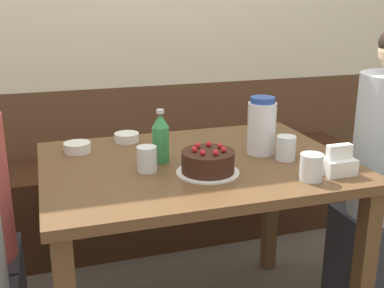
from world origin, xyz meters
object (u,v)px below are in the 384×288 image
glass_shot_small (311,167)px  water_pitcher (262,126)px  bench_seat (150,200)px  soju_bottle (161,138)px  napkin_holder (338,163)px  birthday_cake (209,162)px  glass_water_tall (147,159)px  bowl_soup_white (127,137)px  bowl_rice_small (77,147)px  glass_tumbler_short (286,148)px

glass_shot_small → water_pitcher: bearing=96.5°
bench_seat → soju_bottle: size_ratio=12.25×
soju_bottle → napkin_holder: size_ratio=1.79×
birthday_cake → napkin_holder: 0.44m
glass_water_tall → glass_shot_small: 0.56m
bowl_soup_white → glass_water_tall: 0.37m
bowl_rice_small → glass_shot_small: size_ratio=1.16×
bowl_rice_small → bowl_soup_white: bearing=21.7°
bowl_rice_small → glass_water_tall: (0.21, -0.29, 0.03)m
bowl_rice_small → glass_shot_small: glass_shot_small is taller
birthday_cake → napkin_holder: (0.42, -0.14, -0.00)m
napkin_holder → bowl_rice_small: napkin_holder is taller
bench_seat → bowl_soup_white: size_ratio=23.45×
birthday_cake → soju_bottle: soju_bottle is taller
glass_water_tall → soju_bottle: bearing=48.6°
bench_seat → bowl_soup_white: bearing=-111.4°
birthday_cake → bowl_rice_small: birthday_cake is taller
napkin_holder → glass_water_tall: 0.66m
bench_seat → bowl_soup_white: 0.76m
water_pitcher → glass_tumbler_short: size_ratio=2.44×
soju_bottle → bench_seat: bearing=81.1°
water_pitcher → bowl_rice_small: size_ratio=2.11×
bench_seat → bowl_rice_small: bearing=-124.5°
birthday_cake → water_pitcher: bearing=28.9°
bowl_soup_white → glass_tumbler_short: size_ratio=1.14×
bench_seat → water_pitcher: (0.27, -0.82, 0.62)m
bench_seat → glass_water_tall: glass_water_tall is taller
soju_bottle → bowl_soup_white: soju_bottle is taller
bowl_rice_small → water_pitcher: bearing=-18.3°
glass_water_tall → birthday_cake: bearing=-22.7°
soju_bottle → glass_tumbler_short: size_ratio=2.18×
bench_seat → water_pitcher: 1.06m
bowl_soup_white → soju_bottle: bearing=-75.6°
bowl_rice_small → glass_shot_small: (0.71, -0.53, 0.03)m
bowl_rice_small → glass_water_tall: glass_water_tall is taller
soju_bottle → bowl_rice_small: size_ratio=1.89×
bowl_rice_small → glass_tumbler_short: size_ratio=1.16×
napkin_holder → bowl_soup_white: napkin_holder is taller
birthday_cake → bench_seat: bearing=90.2°
glass_water_tall → glass_shot_small: bearing=-26.2°
napkin_holder → birthday_cake: bearing=161.3°
bench_seat → glass_water_tall: size_ratio=27.20×
water_pitcher → soju_bottle: water_pitcher is taller
bowl_rice_small → glass_water_tall: size_ratio=1.18×
water_pitcher → soju_bottle: 0.39m
water_pitcher → bowl_rice_small: 0.72m
water_pitcher → napkin_holder: (0.15, -0.29, -0.07)m
birthday_cake → water_pitcher: 0.31m
bench_seat → napkin_holder: (0.42, -1.11, 0.55)m
bowl_soup_white → glass_tumbler_short: (0.52, -0.41, 0.03)m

